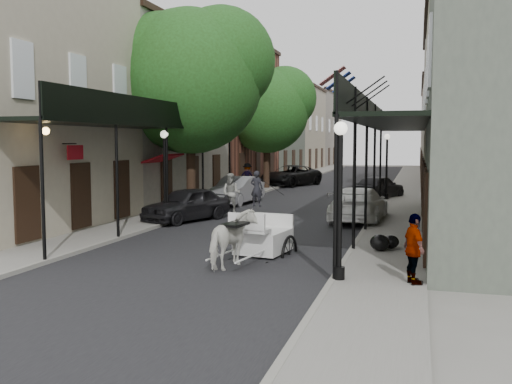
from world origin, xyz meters
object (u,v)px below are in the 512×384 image
Objects in this scene: horse at (233,239)px; lamppost_left at (165,174)px; car_left_near at (186,204)px; car_left_mid at (237,190)px; tree_far at (272,107)px; pedestrian_sidewalk_right at (414,249)px; tree_near at (199,76)px; lamppost_right_far at (387,165)px; carriage at (268,220)px; car_right_near at (359,204)px; car_left_far at (291,176)px; lamppost_right_near at (340,198)px; pedestrian_sidewalk_left at (247,176)px; pedestrian_walking at (231,193)px; car_right_far at (378,187)px.

lamppost_left is at bearing -44.99° from horse.
car_left_mid is (0.00, 6.96, 0.02)m from car_left_near.
tree_far is 5.30× the size of pedestrian_sidewalk_right.
car_left_near is at bearing -79.20° from tree_near.
tree_near reaches higher than lamppost_right_far.
car_right_near is (1.97, 7.64, -0.26)m from carriage.
car_left_near is 20.49m from car_left_far.
lamppost_right_near is 0.87× the size of car_left_near.
pedestrian_sidewalk_left is 15.58m from car_right_near.
carriage is (5.68, -8.82, -5.49)m from tree_near.
lamppost_right_near reaches higher than car_left_mid.
carriage reaches higher than pedestrian_walking.
car_left_mid is 8.64m from car_right_near.
car_right_far is (6.21, 8.94, -0.23)m from pedestrian_walking.
horse is 0.43× the size of car_left_near.
car_right_far is (8.96, -2.84, -0.31)m from pedestrian_sidewalk_left.
tree_near is 1.12× the size of tree_far.
lamppost_left and lamppost_right_far have the same top height.
horse is at bearing -59.41° from car_left_far.
car_left_far is at bearing -66.40° from car_right_near.
pedestrian_walking is at bearing -65.60° from car_left_far.
lamppost_right_near is 0.82× the size of car_left_mid.
lamppost_left reaches higher than pedestrian_sidewalk_left.
horse is (-2.96, 1.00, -1.28)m from lamppost_right_near.
car_left_near is (-4.74, 8.04, -0.04)m from horse.
lamppost_right_near is 1.00× the size of lamppost_left.
pedestrian_sidewalk_right is 18.56m from car_left_mid.
horse is at bearing -77.92° from tree_far.
car_right_far is at bearing -17.48° from pedestrian_sidewalk_right.
lamppost_left is 1.00× the size of lamppost_right_far.
tree_far is 17.89m from car_left_near.
lamppost_right_far is 0.65× the size of car_left_far.
horse is 0.32× the size of car_left_far.
car_left_mid is at bearing 86.42° from lamppost_left.
tree_near is 14.02m from tree_far.
lamppost_right_far is 1.74m from car_right_far.
tree_far is 18.57m from lamppost_left.
car_right_near is at bearing 93.37° from lamppost_right_near.
car_left_far is at bearing -27.56° from car_right_far.
lamppost_left reaches higher than car_left_mid.
car_left_mid is 13.53m from car_left_far.
lamppost_left is at bearing -95.01° from car_left_near.
car_left_mid is at bearing 106.10° from pedestrian_walking.
lamppost_right_near is at bearing -54.23° from car_left_far.
tree_near is at bearing -136.69° from lamppost_right_far.
car_left_mid is 1.07× the size of car_right_far.
car_right_near is at bearing -11.41° from pedestrian_sidewalk_right.
pedestrian_walking reaches higher than car_right_near.
lamppost_right_far is (8.35, -6.18, -3.79)m from tree_far.
horse reaches higher than car_right_near.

